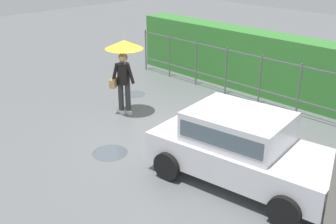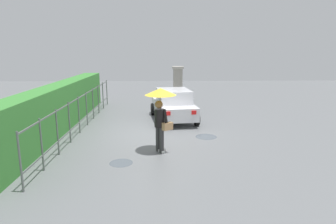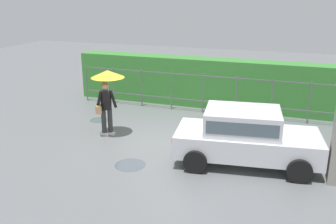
# 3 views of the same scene
# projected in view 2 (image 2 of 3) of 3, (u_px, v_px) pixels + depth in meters

# --- Properties ---
(ground_plane) EXTENTS (40.00, 40.00, 0.00)m
(ground_plane) POSITION_uv_depth(u_px,v_px,m) (158.00, 133.00, 11.82)
(ground_plane) COLOR slate
(car) EXTENTS (3.90, 2.26, 1.48)m
(car) POSITION_uv_depth(u_px,v_px,m) (173.00, 103.00, 13.81)
(car) COLOR silver
(car) RESTS_ON ground
(pedestrian) EXTENTS (1.02, 1.02, 2.11)m
(pedestrian) POSITION_uv_depth(u_px,v_px,m) (160.00, 104.00, 9.37)
(pedestrian) COLOR #333333
(pedestrian) RESTS_ON ground
(gate_pillar) EXTENTS (0.60, 0.60, 2.42)m
(gate_pillar) POSITION_uv_depth(u_px,v_px,m) (178.00, 88.00, 15.97)
(gate_pillar) COLOR gray
(gate_pillar) RESTS_ON ground
(fence_section) EXTENTS (11.30, 0.05, 1.50)m
(fence_section) POSITION_uv_depth(u_px,v_px,m) (83.00, 110.00, 12.24)
(fence_section) COLOR #59605B
(fence_section) RESTS_ON ground
(hedge_row) EXTENTS (12.25, 0.90, 1.90)m
(hedge_row) POSITION_uv_depth(u_px,v_px,m) (60.00, 107.00, 12.18)
(hedge_row) COLOR #387F33
(hedge_row) RESTS_ON ground
(puddle_near) EXTENTS (0.83, 0.83, 0.00)m
(puddle_near) POSITION_uv_depth(u_px,v_px,m) (206.00, 137.00, 11.28)
(puddle_near) COLOR #4C545B
(puddle_near) RESTS_ON ground
(puddle_far) EXTENTS (0.70, 0.70, 0.00)m
(puddle_far) POSITION_uv_depth(u_px,v_px,m) (121.00, 163.00, 8.68)
(puddle_far) COLOR #4C545B
(puddle_far) RESTS_ON ground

